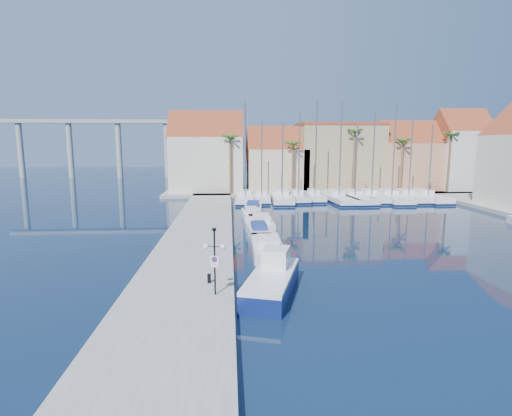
{
  "coord_description": "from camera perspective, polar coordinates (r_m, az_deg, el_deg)",
  "views": [
    {
      "loc": [
        -6.19,
        -21.85,
        8.35
      ],
      "look_at": [
        -3.96,
        11.53,
        3.0
      ],
      "focal_mm": 28.0,
      "sensor_mm": 36.0,
      "label": 1
    }
  ],
  "objects": [
    {
      "name": "viaduct",
      "position": [
        108.94,
        -21.69,
        9.45
      ],
      "size": [
        48.0,
        2.2,
        14.45
      ],
      "color": "#9E9E99",
      "rests_on": "ground"
    },
    {
      "name": "sailboat_6",
      "position": [
        60.59,
        13.69,
        1.43
      ],
      "size": [
        3.91,
        11.84,
        11.15
      ],
      "rotation": [
        0.0,
        0.0,
        0.07
      ],
      "color": "white",
      "rests_on": "ground"
    },
    {
      "name": "sailboat_5",
      "position": [
        59.9,
        11.56,
        1.45
      ],
      "size": [
        3.66,
        11.64,
        14.24
      ],
      "rotation": [
        0.0,
        0.0,
        0.06
      ],
      "color": "white",
      "rests_on": "ground"
    },
    {
      "name": "building_4",
      "position": [
        78.87,
        27.05,
        7.1
      ],
      "size": [
        8.3,
        8.0,
        14.0
      ],
      "color": "silver",
      "rests_on": "shore_north"
    },
    {
      "name": "sailboat_9",
      "position": [
        63.94,
        20.71,
        1.51
      ],
      "size": [
        3.14,
        10.26,
        11.88
      ],
      "rotation": [
        0.0,
        0.0,
        0.04
      ],
      "color": "white",
      "rests_on": "ground"
    },
    {
      "name": "palm_4",
      "position": [
        73.4,
        26.08,
        9.11
      ],
      "size": [
        2.6,
        2.6,
        10.65
      ],
      "color": "brown",
      "rests_on": "shore_north"
    },
    {
      "name": "lamp_post",
      "position": [
        20.92,
        -5.95,
        -6.15
      ],
      "size": [
        1.21,
        0.51,
        3.6
      ],
      "rotation": [
        0.0,
        0.0,
        -0.21
      ],
      "color": "black",
      "rests_on": "quay_west"
    },
    {
      "name": "motorboat_west_1",
      "position": [
        36.65,
        0.3,
        -3.27
      ],
      "size": [
        2.07,
        5.66,
        1.4
      ],
      "rotation": [
        0.0,
        0.0,
        0.05
      ],
      "color": "white",
      "rests_on": "ground"
    },
    {
      "name": "shore_north",
      "position": [
        72.15,
        9.18,
        2.52
      ],
      "size": [
        54.0,
        16.0,
        0.5
      ],
      "primitive_type": "cube",
      "color": "gray",
      "rests_on": "ground"
    },
    {
      "name": "palm_3",
      "position": [
        69.79,
        20.25,
        8.74
      ],
      "size": [
        2.6,
        2.6,
        9.65
      ],
      "color": "brown",
      "rests_on": "shore_north"
    },
    {
      "name": "quay_west",
      "position": [
        36.37,
        -8.17,
        -3.87
      ],
      "size": [
        6.0,
        77.0,
        0.5
      ],
      "primitive_type": "cube",
      "color": "gray",
      "rests_on": "ground"
    },
    {
      "name": "palm_0",
      "position": [
        63.85,
        -3.7,
        9.72
      ],
      "size": [
        2.6,
        2.6,
        10.15
      ],
      "color": "brown",
      "rests_on": "shore_north"
    },
    {
      "name": "sailboat_7",
      "position": [
        62.16,
        15.99,
        1.56
      ],
      "size": [
        2.68,
        10.14,
        13.08
      ],
      "rotation": [
        0.0,
        0.0,
        -0.0
      ],
      "color": "white",
      "rests_on": "ground"
    },
    {
      "name": "palm_1",
      "position": [
        64.65,
        5.31,
        8.86
      ],
      "size": [
        2.6,
        2.6,
        9.15
      ],
      "color": "brown",
      "rests_on": "shore_north"
    },
    {
      "name": "motorboat_west_2",
      "position": [
        40.7,
        0.69,
        -2.02
      ],
      "size": [
        2.3,
        7.12,
        1.4
      ],
      "rotation": [
        0.0,
        0.0,
        0.0
      ],
      "color": "white",
      "rests_on": "ground"
    },
    {
      "name": "fishing_boat",
      "position": [
        22.98,
        2.37,
        -10.18
      ],
      "size": [
        4.03,
        6.98,
        2.32
      ],
      "rotation": [
        0.0,
        0.0,
        -0.29
      ],
      "color": "navy",
      "rests_on": "ground"
    },
    {
      "name": "sailboat_0",
      "position": [
        58.49,
        -1.5,
        1.48
      ],
      "size": [
        3.23,
        9.94,
        14.15
      ],
      "rotation": [
        0.0,
        0.0,
        -0.07
      ],
      "color": "white",
      "rests_on": "ground"
    },
    {
      "name": "palm_2",
      "position": [
        66.98,
        13.95,
        10.25
      ],
      "size": [
        2.6,
        2.6,
        11.15
      ],
      "color": "brown",
      "rests_on": "shore_north"
    },
    {
      "name": "building_3",
      "position": [
        75.62,
        20.69,
        6.62
      ],
      "size": [
        10.3,
        8.0,
        12.0
      ],
      "color": "tan",
      "rests_on": "shore_north"
    },
    {
      "name": "building_2",
      "position": [
        72.46,
        11.64,
        7.25
      ],
      "size": [
        14.2,
        10.2,
        11.5
      ],
      "color": "#98815E",
      "rests_on": "shore_north"
    },
    {
      "name": "motorboat_west_3",
      "position": [
        45.15,
        -0.74,
        -0.92
      ],
      "size": [
        2.0,
        5.61,
        1.4
      ],
      "rotation": [
        0.0,
        0.0,
        0.04
      ],
      "color": "white",
      "rests_on": "ground"
    },
    {
      "name": "building_0",
      "position": [
        68.98,
        -7.04,
        7.5
      ],
      "size": [
        12.3,
        9.0,
        13.5
      ],
      "color": "beige",
      "rests_on": "shore_north"
    },
    {
      "name": "sailboat_1",
      "position": [
        58.88,
        0.79,
        1.52
      ],
      "size": [
        2.57,
        8.55,
        11.62
      ],
      "rotation": [
        0.0,
        0.0,
        -0.04
      ],
      "color": "white",
      "rests_on": "ground"
    },
    {
      "name": "sailboat_10",
      "position": [
        64.84,
        23.11,
        1.45
      ],
      "size": [
        3.12,
        10.83,
        11.21
      ],
      "rotation": [
        0.0,
        0.0,
        0.03
      ],
      "color": "white",
      "rests_on": "ground"
    },
    {
      "name": "sailboat_8",
      "position": [
        62.55,
        18.59,
        1.47
      ],
      "size": [
        3.49,
        11.76,
        14.02
      ],
      "rotation": [
        0.0,
        0.0,
        -0.04
      ],
      "color": "white",
      "rests_on": "ground"
    },
    {
      "name": "building_1",
      "position": [
        69.4,
        2.98,
        6.55
      ],
      "size": [
        10.3,
        8.0,
        11.0
      ],
      "color": "tan",
      "rests_on": "shore_north"
    },
    {
      "name": "motorboat_west_0",
      "position": [
        31.11,
        1.63,
        -5.51
      ],
      "size": [
        2.42,
        7.14,
        1.4
      ],
      "rotation": [
        0.0,
        0.0,
        -0.02
      ],
      "color": "white",
      "rests_on": "ground"
    },
    {
      "name": "sailboat_3",
      "position": [
        59.81,
        5.98,
        1.61
      ],
      "size": [
        2.57,
        8.44,
        12.74
      ],
      "rotation": [
        0.0,
        0.0,
        0.04
      ],
      "color": "white",
      "rests_on": "ground"
    },
    {
      "name": "motorboat_west_4",
      "position": [
        49.95,
        -0.4,
        0.05
      ],
      "size": [
        2.65,
        6.56,
        1.4
      ],
      "rotation": [
        0.0,
        0.0,
        -0.1
      ],
      "color": "white",
      "rests_on": "ground"
    },
    {
      "name": "ground",
      "position": [
        24.19,
        11.48,
        -11.29
      ],
      "size": [
        260.0,
        260.0,
        0.0
      ],
      "primitive_type": "plane",
      "color": "black",
      "rests_on": "ground"
    },
    {
      "name": "bollard",
      "position": [
        23.32,
        -6.72,
        -9.96
      ],
      "size": [
        0.21,
        0.21,
        0.53
      ],
      "primitive_type": "cylinder",
      "color": "black",
      "rests_on": "quay_west"
    },
    {
      "name": "sailboat_2",
      "position": [
        58.87,
        3.7,
        1.46
      ],
      "size": [
        3.64,
        11.28,
        11.44
      ],
      "rotation": [
        0.0,
        0.0,
        -0.06
      ],
      "color": "white",
      "rests_on": "ground"
    },
    {
      "name": "sailboat_4",
      "position": [
        60.76,
        8.33,
        1.71
      ],
      "size": [
        2.51,
        8.44,
        14.48
      ],
      "rotation": [
        0.0,
        0.0,
        -0.04
      ],
      "color": "white",
      "rests_on": "ground"
    }
  ]
}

